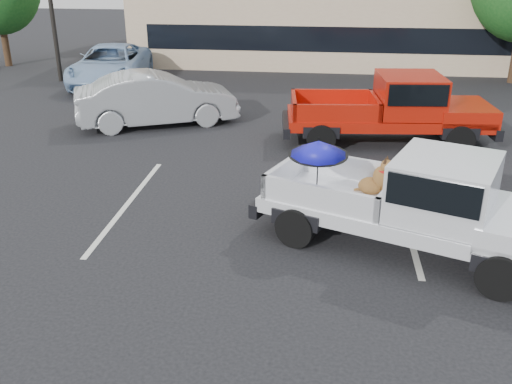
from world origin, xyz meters
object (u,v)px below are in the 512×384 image
silver_sedan (157,99)px  blue_suv (110,65)px  red_pickup (402,106)px  silver_pickup (428,200)px

silver_sedan → blue_suv: (-3.56, 5.55, -0.04)m
red_pickup → blue_suv: size_ratio=1.08×
silver_pickup → blue_suv: 16.97m
silver_pickup → blue_suv: (-10.74, 13.14, -0.26)m
red_pickup → silver_sedan: size_ratio=1.22×
silver_sedan → silver_pickup: bearing=-160.3°
silver_pickup → blue_suv: silver_pickup is taller
blue_suv → red_pickup: bearing=-36.7°
silver_pickup → red_pickup: size_ratio=0.98×
red_pickup → silver_sedan: red_pickup is taller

